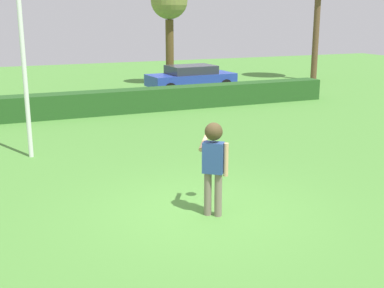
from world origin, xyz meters
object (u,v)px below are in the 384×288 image
Objects in this scene: lamppost at (21,34)px; person at (214,157)px; parked_car_blue at (191,77)px; frisbee at (213,150)px; birch_tree at (169,5)px.

person is at bearing -63.82° from lamppost.
person is at bearing -111.47° from parked_car_blue.
lamppost is (-2.71, 5.51, 2.04)m from person.
birch_tree is at bearing 72.18° from frisbee.
parked_car_blue is (8.42, 8.99, -2.49)m from lamppost.
birch_tree is at bearing 54.11° from lamppost.
frisbee is at bearing -58.34° from lamppost.
frisbee is at bearing -107.82° from birch_tree.
lamppost reaches higher than parked_car_blue.
person is 17.99m from birch_tree.
frisbee is 14.89m from parked_car_blue.
frisbee is at bearing 65.75° from person.
lamppost is (-3.00, 4.87, 2.09)m from frisbee.
lamppost is 14.05m from birch_tree.
frisbee is 0.04× the size of lamppost.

